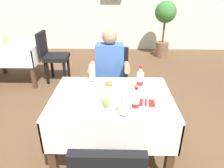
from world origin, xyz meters
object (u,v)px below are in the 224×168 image
at_px(seated_diner_far, 110,72).
at_px(napkin_cutlery_set, 146,102).
at_px(background_dining_table, 14,53).
at_px(background_chair_right, 52,54).
at_px(chair_far_diner_seat, 113,79).
at_px(cola_bottle_primary, 136,102).
at_px(plate_near_camera, 105,104).
at_px(beer_glass_middle, 92,74).
at_px(main_dining_table, 112,110).
at_px(plate_far_diner, 110,85).
at_px(background_table_tumbler, 5,40).
at_px(potted_plant_corner, 165,21).
at_px(cola_bottle_secondary, 140,80).
at_px(beer_glass_left, 124,106).

distance_m(seated_diner_far, napkin_cutlery_set, 0.94).
bearing_deg(background_dining_table, napkin_cutlery_set, -43.56).
height_order(seated_diner_far, background_chair_right, seated_diner_far).
distance_m(chair_far_diner_seat, cola_bottle_primary, 1.19).
xyz_separation_m(plate_near_camera, beer_glass_middle, (-0.17, 0.49, 0.09)).
relative_size(main_dining_table, background_chair_right, 1.22).
bearing_deg(plate_far_diner, background_table_tumbler, 138.42).
distance_m(seated_diner_far, beer_glass_middle, 0.49).
relative_size(napkin_cutlery_set, potted_plant_corner, 0.14).
bearing_deg(cola_bottle_secondary, napkin_cutlery_set, -82.22).
relative_size(beer_glass_middle, cola_bottle_primary, 0.85).
relative_size(chair_far_diner_seat, background_table_tumbler, 8.82).
bearing_deg(chair_far_diner_seat, beer_glass_middle, -112.37).
bearing_deg(background_table_tumbler, background_dining_table, -2.17).
relative_size(cola_bottle_secondary, background_dining_table, 0.27).
bearing_deg(background_chair_right, seated_diner_far, -47.65).
bearing_deg(beer_glass_middle, plate_far_diner, -23.75).
xyz_separation_m(chair_far_diner_seat, plate_near_camera, (-0.06, -1.03, 0.22)).
relative_size(plate_near_camera, cola_bottle_primary, 0.97).
distance_m(seated_diner_far, plate_far_diner, 0.52).
height_order(beer_glass_left, potted_plant_corner, potted_plant_corner).
xyz_separation_m(main_dining_table, background_dining_table, (-1.93, 2.00, -0.01)).
bearing_deg(beer_glass_middle, background_table_tumbler, 136.87).
bearing_deg(background_table_tumbler, potted_plant_corner, 25.81).
xyz_separation_m(beer_glass_left, beer_glass_middle, (-0.33, 0.66, 0.00)).
distance_m(main_dining_table, beer_glass_left, 0.47).
xyz_separation_m(seated_diner_far, background_table_tumbler, (-2.00, 1.28, 0.10)).
bearing_deg(background_chair_right, plate_near_camera, -62.36).
bearing_deg(seated_diner_far, cola_bottle_primary, -76.23).
height_order(background_chair_right, background_table_tumbler, background_chair_right).
xyz_separation_m(seated_diner_far, cola_bottle_primary, (0.25, -1.02, 0.15)).
relative_size(plate_near_camera, cola_bottle_secondary, 0.86).
xyz_separation_m(plate_near_camera, cola_bottle_secondary, (0.34, 0.30, 0.10)).
bearing_deg(plate_far_diner, beer_glass_middle, 156.25).
distance_m(cola_bottle_primary, background_table_tumbler, 3.22).
xyz_separation_m(plate_far_diner, cola_bottle_primary, (0.23, -0.50, 0.09)).
distance_m(plate_far_diner, cola_bottle_secondary, 0.33).
height_order(plate_far_diner, background_dining_table, plate_far_diner).
distance_m(chair_far_diner_seat, beer_glass_left, 1.25).
distance_m(chair_far_diner_seat, potted_plant_corner, 3.06).
bearing_deg(seated_diner_far, beer_glass_middle, -112.49).
bearing_deg(background_dining_table, background_table_tumbler, 177.83).
height_order(main_dining_table, potted_plant_corner, potted_plant_corner).
relative_size(main_dining_table, plate_far_diner, 4.88).
relative_size(beer_glass_left, beer_glass_middle, 1.04).
height_order(seated_diner_far, beer_glass_left, seated_diner_far).
bearing_deg(seated_diner_far, background_table_tumbler, 147.47).
distance_m(beer_glass_middle, background_table_tumbler, 2.50).
xyz_separation_m(plate_far_diner, cola_bottle_secondary, (0.30, -0.09, 0.10)).
height_order(plate_near_camera, background_chair_right, background_chair_right).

